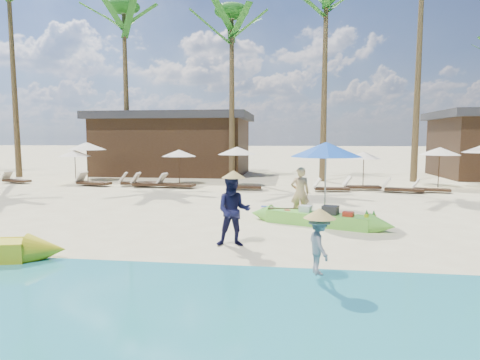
# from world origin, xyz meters

# --- Properties ---
(ground) EXTENTS (240.00, 240.00, 0.00)m
(ground) POSITION_xyz_m (0.00, 0.00, 0.00)
(ground) COLOR beige
(ground) RESTS_ON ground
(wet_sand_strip) EXTENTS (240.00, 4.50, 0.01)m
(wet_sand_strip) POSITION_xyz_m (0.00, -5.00, 0.00)
(wet_sand_strip) COLOR tan
(wet_sand_strip) RESTS_ON ground
(green_canoe) EXTENTS (4.64, 2.03, 0.62)m
(green_canoe) POSITION_xyz_m (1.10, 1.54, 0.21)
(green_canoe) COLOR #6DD340
(green_canoe) RESTS_ON ground
(tourist) EXTENTS (0.63, 0.45, 1.64)m
(tourist) POSITION_xyz_m (0.61, 2.55, 0.82)
(tourist) COLOR #DDAD77
(tourist) RESTS_ON ground
(vendor_green) EXTENTS (0.89, 0.73, 1.69)m
(vendor_green) POSITION_xyz_m (-1.02, -0.99, 0.84)
(vendor_green) COLOR #15153B
(vendor_green) RESTS_ON ground
(vendor_yellow) EXTENTS (0.55, 0.76, 1.06)m
(vendor_yellow) POSITION_xyz_m (0.83, -3.28, 0.71)
(vendor_yellow) COLOR gray
(vendor_yellow) RESTS_ON ground
(blue_umbrella) EXTENTS (2.27, 2.27, 2.44)m
(blue_umbrella) POSITION_xyz_m (1.39, 2.53, 2.20)
(blue_umbrella) COLOR #99999E
(blue_umbrella) RESTS_ON ground
(resort_parasol_2) EXTENTS (1.82, 1.82, 1.87)m
(resort_parasol_2) POSITION_xyz_m (-12.02, 11.31, 1.69)
(resort_parasol_2) COLOR #322114
(resort_parasol_2) RESTS_ON ground
(lounger_2_left) EXTENTS (1.83, 0.92, 0.60)m
(lounger_2_left) POSITION_xyz_m (-15.26, 10.54, 0.20)
(lounger_2_left) COLOR #322114
(lounger_2_left) RESTS_ON ground
(resort_parasol_3) EXTENTS (2.24, 2.24, 2.31)m
(resort_parasol_3) POSITION_xyz_m (-11.74, 12.17, 2.08)
(resort_parasol_3) COLOR #322114
(resort_parasol_3) RESTS_ON ground
(lounger_3_left) EXTENTS (2.04, 1.01, 0.67)m
(lounger_3_left) POSITION_xyz_m (-10.29, 9.87, 0.22)
(lounger_3_left) COLOR #322114
(lounger_3_left) RESTS_ON ground
(lounger_3_right) EXTENTS (1.99, 0.99, 0.65)m
(lounger_3_right) POSITION_xyz_m (-7.95, 10.19, 0.22)
(lounger_3_right) COLOR #322114
(lounger_3_right) RESTS_ON ground
(resort_parasol_4) EXTENTS (1.86, 1.86, 1.92)m
(resort_parasol_4) POSITION_xyz_m (-5.85, 11.23, 1.73)
(resort_parasol_4) COLOR #322114
(resort_parasol_4) RESTS_ON ground
(lounger_4_left) EXTENTS (2.03, 0.69, 0.68)m
(lounger_4_left) POSITION_xyz_m (-7.05, 9.67, 0.23)
(lounger_4_left) COLOR #322114
(lounger_4_left) RESTS_ON ground
(lounger_4_right) EXTENTS (2.03, 0.89, 0.67)m
(lounger_4_right) POSITION_xyz_m (-5.66, 9.60, 0.22)
(lounger_4_right) COLOR #322114
(lounger_4_right) RESTS_ON ground
(resort_parasol_5) EXTENTS (2.04, 2.04, 2.11)m
(resort_parasol_5) POSITION_xyz_m (-2.52, 10.56, 1.90)
(resort_parasol_5) COLOR #322114
(resort_parasol_5) RESTS_ON ground
(lounger_5_left) EXTENTS (1.79, 0.68, 0.60)m
(lounger_5_left) POSITION_xyz_m (-2.11, 9.24, 0.20)
(lounger_5_left) COLOR #322114
(lounger_5_left) RESTS_ON ground
(resort_parasol_6) EXTENTS (1.81, 1.81, 1.87)m
(resort_parasol_6) POSITION_xyz_m (3.98, 10.89, 1.68)
(resort_parasol_6) COLOR #322114
(resort_parasol_6) RESTS_ON ground
(lounger_6_left) EXTENTS (1.74, 0.67, 0.58)m
(lounger_6_left) POSITION_xyz_m (2.12, 9.19, 0.19)
(lounger_6_left) COLOR #322114
(lounger_6_left) RESTS_ON ground
(lounger_6_right) EXTENTS (1.84, 0.69, 0.61)m
(lounger_6_right) POSITION_xyz_m (3.67, 9.97, 0.20)
(lounger_6_right) COLOR #322114
(lounger_6_right) RESTS_ON ground
(resort_parasol_7) EXTENTS (2.03, 2.03, 2.09)m
(resort_parasol_7) POSITION_xyz_m (7.92, 11.70, 1.88)
(resort_parasol_7) COLOR #322114
(resort_parasol_7) RESTS_ON ground
(lounger_7_left) EXTENTS (1.88, 0.87, 0.61)m
(lounger_7_left) POSITION_xyz_m (5.42, 9.25, 0.21)
(lounger_7_left) COLOR #322114
(lounger_7_left) RESTS_ON ground
(lounger_7_right) EXTENTS (1.74, 0.88, 0.57)m
(lounger_7_right) POSITION_xyz_m (6.78, 9.52, 0.19)
(lounger_7_right) COLOR #322114
(lounger_7_right) RESTS_ON ground
(palm_1) EXTENTS (2.08, 2.08, 13.60)m
(palm_1) POSITION_xyz_m (-17.59, 14.06, 10.82)
(palm_1) COLOR brown
(palm_1) RESTS_ON ground
(palm_2) EXTENTS (2.08, 2.08, 11.33)m
(palm_2) POSITION_xyz_m (-10.45, 15.08, 9.18)
(palm_2) COLOR brown
(palm_2) RESTS_ON ground
(palm_3) EXTENTS (2.08, 2.08, 10.52)m
(palm_3) POSITION_xyz_m (-3.36, 14.27, 8.58)
(palm_3) COLOR brown
(palm_3) RESTS_ON ground
(palm_4) EXTENTS (2.08, 2.08, 11.70)m
(palm_4) POSITION_xyz_m (2.15, 14.01, 9.45)
(palm_4) COLOR brown
(palm_4) RESTS_ON ground
(pavilion_west) EXTENTS (10.80, 6.60, 4.30)m
(pavilion_west) POSITION_xyz_m (-8.00, 17.50, 2.19)
(pavilion_west) COLOR #322114
(pavilion_west) RESTS_ON ground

